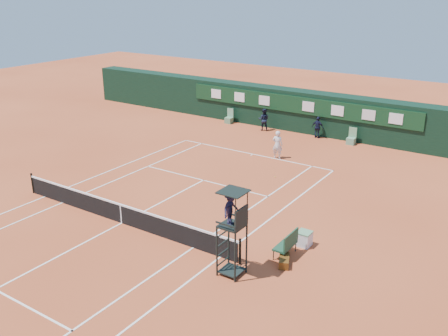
# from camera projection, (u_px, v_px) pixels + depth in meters

# --- Properties ---
(ground) EXTENTS (90.00, 90.00, 0.00)m
(ground) POSITION_uv_depth(u_px,v_px,m) (122.00, 223.00, 22.94)
(ground) COLOR #BF532D
(ground) RESTS_ON ground
(court_lines) EXTENTS (11.05, 23.85, 0.01)m
(court_lines) POSITION_uv_depth(u_px,v_px,m) (122.00, 223.00, 22.93)
(court_lines) COLOR silver
(court_lines) RESTS_ON ground
(tennis_net) EXTENTS (12.90, 0.10, 1.10)m
(tennis_net) POSITION_uv_depth(u_px,v_px,m) (121.00, 213.00, 22.76)
(tennis_net) COLOR black
(tennis_net) RESTS_ON ground
(back_wall) EXTENTS (40.00, 1.65, 3.00)m
(back_wall) POSITION_uv_depth(u_px,v_px,m) (300.00, 110.00, 37.05)
(back_wall) COLOR black
(back_wall) RESTS_ON ground
(linesman_chair_left) EXTENTS (0.55, 0.50, 1.15)m
(linesman_chair_left) POSITION_uv_depth(u_px,v_px,m) (229.00, 119.00, 39.34)
(linesman_chair_left) COLOR #57855D
(linesman_chair_left) RESTS_ON ground
(linesman_chair_right) EXTENTS (0.55, 0.50, 1.15)m
(linesman_chair_right) POSITION_uv_depth(u_px,v_px,m) (351.00, 140.00, 34.14)
(linesman_chair_right) COLOR #5D8F6C
(linesman_chair_right) RESTS_ON ground
(umpire_chair) EXTENTS (0.96, 0.95, 3.42)m
(umpire_chair) POSITION_uv_depth(u_px,v_px,m) (232.00, 215.00, 18.08)
(umpire_chair) COLOR black
(umpire_chair) RESTS_ON ground
(player_bench) EXTENTS (0.56, 1.20, 1.10)m
(player_bench) POSITION_uv_depth(u_px,v_px,m) (288.00, 243.00, 19.94)
(player_bench) COLOR #193F2A
(player_bench) RESTS_ON ground
(tennis_bag) EXTENTS (0.71, 0.96, 0.33)m
(tennis_bag) POSITION_uv_depth(u_px,v_px,m) (284.00, 261.00, 19.48)
(tennis_bag) COLOR black
(tennis_bag) RESTS_ON ground
(cooler) EXTENTS (0.57, 0.57, 0.65)m
(cooler) POSITION_uv_depth(u_px,v_px,m) (304.00, 239.00, 20.86)
(cooler) COLOR silver
(cooler) RESTS_ON ground
(tennis_ball) EXTENTS (0.06, 0.06, 0.06)m
(tennis_ball) POSITION_uv_depth(u_px,v_px,m) (275.00, 177.00, 28.36)
(tennis_ball) COLOR yellow
(tennis_ball) RESTS_ON ground
(player) EXTENTS (0.72, 0.55, 1.80)m
(player) POSITION_uv_depth(u_px,v_px,m) (277.00, 145.00, 31.15)
(player) COLOR silver
(player) RESTS_ON ground
(ball_kid_left) EXTENTS (0.98, 0.88, 1.66)m
(ball_kid_left) POSITION_uv_depth(u_px,v_px,m) (264.00, 120.00, 37.21)
(ball_kid_left) COLOR black
(ball_kid_left) RESTS_ON ground
(ball_kid_right) EXTENTS (0.95, 0.47, 1.56)m
(ball_kid_right) POSITION_uv_depth(u_px,v_px,m) (318.00, 127.00, 35.37)
(ball_kid_right) COLOR black
(ball_kid_right) RESTS_ON ground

